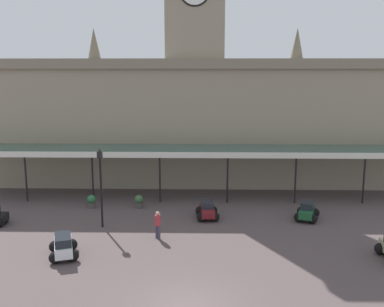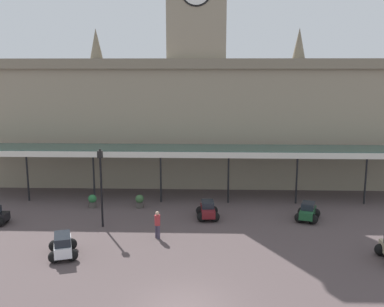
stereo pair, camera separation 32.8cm
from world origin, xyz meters
TOP-DOWN VIEW (x-y plane):
  - station_building at (-0.00, 21.86)m, footprint 38.49×6.36m
  - entrance_canopy at (-0.00, 16.45)m, footprint 35.57×3.26m
  - car_maroon_sedan at (0.99, 11.57)m, footprint 1.61×2.11m
  - car_white_estate at (-6.80, 5.11)m, footprint 1.98×2.42m
  - car_green_sedan at (7.65, 11.44)m, footprint 1.93×2.23m
  - pedestrian_beside_cars at (-1.99, 7.86)m, footprint 0.34×0.34m
  - victorian_lamppost at (-5.72, 9.72)m, footprint 0.30×0.30m
  - planter_forecourt_centre at (-7.37, 13.66)m, footprint 0.60×0.60m
  - planter_by_canopy at (-3.94, 13.75)m, footprint 0.60×0.60m

SIDE VIEW (x-z plane):
  - planter_forecourt_centre at x=-7.37m, z-range 0.01..0.97m
  - planter_by_canopy at x=-3.94m, z-range 0.01..0.97m
  - car_maroon_sedan at x=0.99m, z-range -0.09..1.10m
  - car_green_sedan at x=7.65m, z-range -0.09..1.10m
  - car_white_estate at x=-6.80m, z-range -0.07..1.20m
  - pedestrian_beside_cars at x=-1.99m, z-range 0.07..1.74m
  - victorian_lamppost at x=-5.72m, z-range 0.60..5.67m
  - entrance_canopy at x=0.00m, z-range 1.82..5.77m
  - station_building at x=0.00m, z-range -3.83..16.31m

